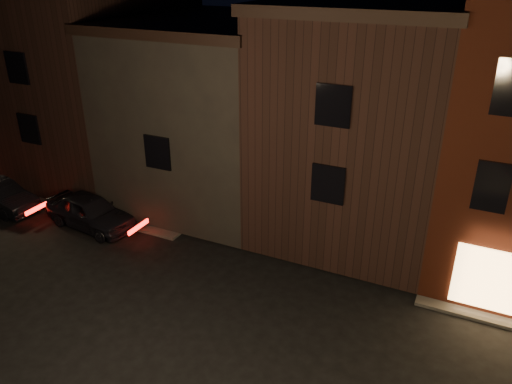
# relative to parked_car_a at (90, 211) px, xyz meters

# --- Properties ---
(ground) EXTENTS (120.00, 120.00, 0.00)m
(ground) POSITION_rel_parked_car_a_xyz_m (8.99, -4.50, -0.75)
(ground) COLOR black
(ground) RESTS_ON ground
(sidewalk_far_left) EXTENTS (30.00, 30.00, 0.12)m
(sidewalk_far_left) POSITION_rel_parked_car_a_xyz_m (-11.01, 15.50, -0.69)
(sidewalk_far_left) COLOR #2D2B28
(sidewalk_far_left) RESTS_ON ground
(row_building_a) EXTENTS (7.30, 10.30, 9.40)m
(row_building_a) POSITION_rel_parked_car_a_xyz_m (10.49, 6.00, 4.08)
(row_building_a) COLOR black
(row_building_a) RESTS_ON ground
(row_building_b) EXTENTS (7.80, 10.30, 8.40)m
(row_building_b) POSITION_rel_parked_car_a_xyz_m (3.24, 6.00, 3.58)
(row_building_b) COLOR black
(row_building_b) RESTS_ON ground
(row_building_c) EXTENTS (7.30, 10.30, 9.90)m
(row_building_c) POSITION_rel_parked_car_a_xyz_m (-4.01, 6.00, 4.33)
(row_building_c) COLOR black
(row_building_c) RESTS_ON ground
(parked_car_a) EXTENTS (4.59, 2.28, 1.50)m
(parked_car_a) POSITION_rel_parked_car_a_xyz_m (0.00, 0.00, 0.00)
(parked_car_a) COLOR black
(parked_car_a) RESTS_ON ground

